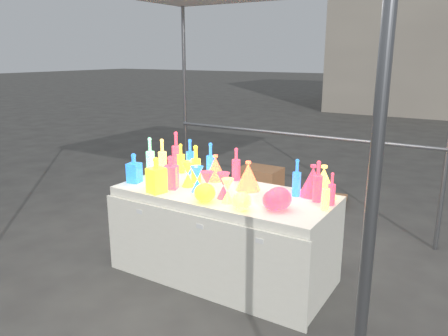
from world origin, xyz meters
The scene contains 33 objects.
ground centered at (0.00, 0.00, 0.00)m, with size 80.00×80.00×0.00m, color #5B5954.
display_table centered at (0.00, -0.01, 0.37)m, with size 1.84×0.83×0.75m.
cardboard_box_closed centered at (-0.72, 2.09, 0.19)m, with size 0.54×0.39×0.39m, color #B37951.
cardboard_box_flat centered at (0.00, 2.24, 0.03)m, with size 0.77×0.55×0.07m, color #B37951.
bottle_0 centered at (-0.66, 0.29, 0.89)m, with size 0.07×0.07×0.28m, color red, non-canonical shape.
bottle_1 centered at (-0.57, 0.32, 0.92)m, with size 0.08×0.08×0.33m, color #198B3B, non-canonical shape.
bottle_2 centered at (-0.72, 0.31, 0.94)m, with size 0.08×0.08×0.39m, color #D04D15, non-canonical shape.
bottle_3 centered at (-0.09, 0.35, 0.90)m, with size 0.08×0.08×0.30m, color #1B25A0, non-canonical shape.
bottle_4 centered at (-0.77, 0.16, 0.92)m, with size 0.08×0.08×0.34m, color #168D7E, non-canonical shape.
bottle_5 centered at (-0.82, 0.04, 0.93)m, with size 0.08×0.08×0.37m, color #DA2B95, non-canonical shape.
bottle_6 centered at (-0.35, 0.10, 0.92)m, with size 0.09×0.09×0.33m, color red, non-canonical shape.
bottle_7 centered at (-0.31, 0.28, 0.92)m, with size 0.08×0.08×0.33m, color #198B3B, non-canonical shape.
decanter_0 centered at (-0.45, -0.31, 0.90)m, with size 0.13×0.13×0.30m, color red, non-canonical shape.
decanter_1 centered at (-0.43, -0.16, 0.89)m, with size 0.12×0.12×0.28m, color #D04D15, non-canonical shape.
decanter_2 centered at (-0.81, -0.19, 0.88)m, with size 0.11×0.11×0.26m, color #198B3B, non-canonical shape.
hourglass_0 centered at (-0.03, -0.21, 0.86)m, with size 0.11×0.11×0.21m, color #D04D15, non-canonical shape.
hourglass_1 centered at (0.09, -0.15, 0.85)m, with size 0.10×0.10×0.21m, color #1B25A0, non-canonical shape.
hourglass_2 centered at (0.17, -0.22, 0.84)m, with size 0.09×0.09×0.19m, color #168D7E, non-canonical shape.
hourglass_3 centered at (-0.07, -0.15, 0.85)m, with size 0.10×0.10×0.20m, color #DA2B95, non-canonical shape.
hourglass_4 centered at (-0.34, -0.04, 0.86)m, with size 0.11×0.11×0.22m, color red, non-canonical shape.
hourglass_5 centered at (-0.18, -0.12, 0.86)m, with size 0.11×0.11×0.21m, color #198B3B, non-canonical shape.
globe_0 centered at (0.02, -0.30, 0.82)m, with size 0.17×0.17×0.13m, color red, non-canonical shape.
globe_1 centered at (0.34, -0.30, 0.81)m, with size 0.15×0.15×0.12m, color #168D7E, non-canonical shape.
globe_2 centered at (0.56, -0.16, 0.82)m, with size 0.19×0.19×0.15m, color #D04D15, non-canonical shape.
globe_3 centered at (0.54, -0.19, 0.82)m, with size 0.17×0.17×0.13m, color #1B25A0, non-canonical shape.
lampshade_0 centered at (-0.24, 0.25, 0.87)m, with size 0.19×0.19×0.23m, color yellow, non-canonical shape.
lampshade_1 centered at (0.15, 0.14, 0.87)m, with size 0.21×0.21×0.25m, color yellow, non-canonical shape.
lampshade_2 centered at (0.66, 0.28, 0.88)m, with size 0.21×0.21×0.25m, color #1B25A0, non-canonical shape.
lampshade_3 centered at (0.74, 0.28, 0.88)m, with size 0.22×0.22×0.26m, color #168D7E, non-canonical shape.
bottle_8 centered at (0.55, 0.20, 0.90)m, with size 0.07×0.07×0.30m, color #198B3B, non-canonical shape.
bottle_9 centered at (0.74, 0.16, 0.91)m, with size 0.07×0.07×0.32m, color #D04D15, non-canonical shape.
bottle_10 centered at (0.86, 0.14, 0.88)m, with size 0.06×0.06×0.25m, color #1B25A0, non-canonical shape.
bottle_11 centered at (0.86, 0.00, 0.88)m, with size 0.06×0.06×0.25m, color #168D7E, non-canonical shape.
Camera 1 is at (1.80, -2.92, 1.85)m, focal length 35.00 mm.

